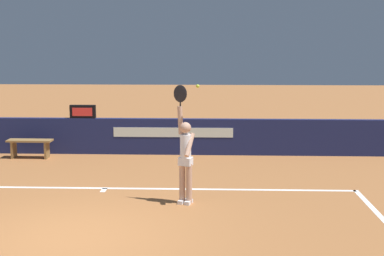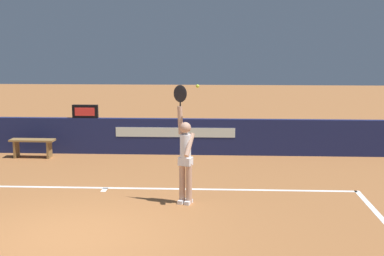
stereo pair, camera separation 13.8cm
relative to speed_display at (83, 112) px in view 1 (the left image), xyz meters
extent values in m
plane|color=#9E6235|center=(1.32, -6.50, -1.22)|extent=(60.00, 60.00, 0.00)
cube|color=white|center=(1.32, -3.56, -1.22)|extent=(10.98, 0.11, 0.00)
cube|color=white|center=(1.32, -3.71, -1.22)|extent=(0.11, 0.30, 0.00)
cube|color=#192150|center=(1.32, 0.00, -0.70)|extent=(14.51, 0.18, 1.03)
cube|color=silver|center=(2.58, -0.09, -0.57)|extent=(3.39, 0.01, 0.27)
cube|color=black|center=(0.00, 0.00, 0.00)|extent=(0.73, 0.13, 0.38)
cube|color=red|center=(0.00, -0.07, 0.00)|extent=(0.57, 0.01, 0.23)
cylinder|color=tan|center=(3.22, -4.59, -0.81)|extent=(0.12, 0.12, 0.82)
cylinder|color=tan|center=(3.08, -4.54, -0.81)|extent=(0.12, 0.12, 0.82)
cube|color=white|center=(3.21, -4.60, -1.18)|extent=(0.17, 0.26, 0.07)
cube|color=white|center=(3.08, -4.56, -1.18)|extent=(0.17, 0.26, 0.07)
cylinder|color=white|center=(3.15, -4.56, -0.11)|extent=(0.22, 0.22, 0.58)
cube|color=white|center=(3.15, -4.56, -0.36)|extent=(0.30, 0.27, 0.16)
sphere|color=tan|center=(3.15, -4.56, 0.32)|extent=(0.22, 0.22, 0.22)
cylinder|color=tan|center=(3.05, -4.52, 0.46)|extent=(0.15, 0.13, 0.55)
cylinder|color=tan|center=(3.24, -4.65, -0.01)|extent=(0.22, 0.39, 0.45)
ellipsoid|color=black|center=(3.05, -4.52, 0.98)|extent=(0.29, 0.13, 0.35)
cylinder|color=black|center=(3.05, -4.52, 0.79)|extent=(0.03, 0.03, 0.18)
sphere|color=#CDE537|center=(3.39, -4.65, 1.14)|extent=(0.07, 0.07, 0.07)
cube|color=olive|center=(-1.35, -0.63, -0.73)|extent=(1.24, 0.38, 0.05)
cube|color=olive|center=(-1.82, -0.62, -0.97)|extent=(0.06, 0.32, 0.49)
cube|color=olive|center=(-0.88, -0.63, -0.97)|extent=(0.06, 0.32, 0.49)
camera|label=1|loc=(3.66, -14.77, 2.02)|focal=49.50mm
camera|label=2|loc=(3.80, -14.76, 2.02)|focal=49.50mm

